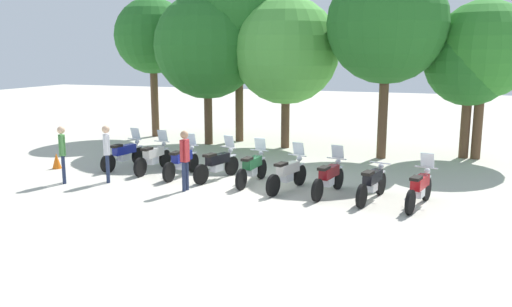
{
  "coord_description": "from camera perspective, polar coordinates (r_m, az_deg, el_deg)",
  "views": [
    {
      "loc": [
        5.57,
        -14.96,
        4.06
      ],
      "look_at": [
        0.0,
        0.5,
        0.9
      ],
      "focal_mm": 37.24,
      "sensor_mm": 36.0,
      "label": 1
    }
  ],
  "objects": [
    {
      "name": "tree_1",
      "position": [
        23.47,
        -5.27,
        11.43
      ],
      "size": [
        4.58,
        4.58,
        6.6
      ],
      "color": "brown",
      "rests_on": "ground_plane"
    },
    {
      "name": "motorcycle_1",
      "position": [
        18.5,
        -10.95,
        -0.36
      ],
      "size": [
        0.62,
        2.19,
        1.37
      ],
      "rotation": [
        0.0,
        0.0,
        1.54
      ],
      "color": "black",
      "rests_on": "ground_plane"
    },
    {
      "name": "person_0",
      "position": [
        17.54,
        -20.09,
        0.4
      ],
      "size": [
        0.33,
        0.36,
        1.8
      ],
      "rotation": [
        0.0,
        0.0,
        3.84
      ],
      "color": "#232D4C",
      "rests_on": "ground_plane"
    },
    {
      "name": "traffic_cone",
      "position": [
        19.99,
        -20.63,
        -0.74
      ],
      "size": [
        0.32,
        0.32,
        0.55
      ],
      "primitive_type": "cone",
      "color": "orange",
      "rests_on": "ground_plane"
    },
    {
      "name": "ground_plane",
      "position": [
        16.47,
        -0.59,
        -3.38
      ],
      "size": [
        80.0,
        80.0,
        0.0
      ],
      "primitive_type": "plane",
      "color": "#BCB7A8"
    },
    {
      "name": "motorcycle_6",
      "position": [
        15.38,
        7.84,
        -2.54
      ],
      "size": [
        0.72,
        2.17,
        1.37
      ],
      "rotation": [
        0.0,
        0.0,
        1.39
      ],
      "color": "black",
      "rests_on": "ground_plane"
    },
    {
      "name": "motorcycle_5",
      "position": [
        15.75,
        3.43,
        -2.14
      ],
      "size": [
        0.8,
        2.15,
        1.37
      ],
      "rotation": [
        0.0,
        0.0,
        1.32
      ],
      "color": "black",
      "rests_on": "ground_plane"
    },
    {
      "name": "motorcycle_3",
      "position": [
        17.1,
        -4.15,
        -1.1
      ],
      "size": [
        0.82,
        2.14,
        1.37
      ],
      "rotation": [
        0.0,
        0.0,
        1.3
      ],
      "color": "black",
      "rests_on": "ground_plane"
    },
    {
      "name": "motorcycle_2",
      "position": [
        17.62,
        -7.97,
        -0.83
      ],
      "size": [
        0.62,
        2.19,
        1.37
      ],
      "rotation": [
        0.0,
        0.0,
        1.52
      ],
      "color": "black",
      "rests_on": "ground_plane"
    },
    {
      "name": "tree_2",
      "position": [
        24.24,
        -1.86,
        14.79
      ],
      "size": [
        5.18,
        5.18,
        8.31
      ],
      "color": "brown",
      "rests_on": "ground_plane"
    },
    {
      "name": "motorcycle_4",
      "position": [
        16.5,
        -0.4,
        -1.52
      ],
      "size": [
        0.62,
        2.19,
        1.37
      ],
      "rotation": [
        0.0,
        0.0,
        1.5
      ],
      "color": "black",
      "rests_on": "ground_plane"
    },
    {
      "name": "person_2",
      "position": [
        17.22,
        -15.74,
        0.49
      ],
      "size": [
        0.33,
        0.38,
        1.81
      ],
      "rotation": [
        0.0,
        0.0,
        0.6
      ],
      "color": "#232D4C",
      "rests_on": "ground_plane"
    },
    {
      "name": "tree_5",
      "position": [
        21.79,
        22.02,
        9.16
      ],
      "size": [
        3.39,
        3.39,
        5.42
      ],
      "color": "brown",
      "rests_on": "ground_plane"
    },
    {
      "name": "motorcycle_0",
      "position": [
        19.27,
        -13.96,
        -0.04
      ],
      "size": [
        0.69,
        2.18,
        1.37
      ],
      "rotation": [
        0.0,
        0.0,
        1.42
      ],
      "color": "black",
      "rests_on": "ground_plane"
    },
    {
      "name": "tree_6",
      "position": [
        21.77,
        23.25,
        10.16
      ],
      "size": [
        3.67,
        3.67,
        5.97
      ],
      "color": "brown",
      "rests_on": "ground_plane"
    },
    {
      "name": "person_1",
      "position": [
        15.71,
        -7.66,
        -0.2
      ],
      "size": [
        0.26,
        0.41,
        1.8
      ],
      "rotation": [
        0.0,
        0.0,
        3.04
      ],
      "color": "#232D4C",
      "rests_on": "ground_plane"
    },
    {
      "name": "motorcycle_8",
      "position": [
        14.72,
        17.16,
        -3.55
      ],
      "size": [
        0.77,
        2.16,
        1.37
      ],
      "rotation": [
        0.0,
        0.0,
        1.35
      ],
      "color": "black",
      "rests_on": "ground_plane"
    },
    {
      "name": "tree_0",
      "position": [
        26.1,
        -11.07,
        12.24
      ],
      "size": [
        3.56,
        3.56,
        6.57
      ],
      "color": "brown",
      "rests_on": "ground_plane"
    },
    {
      "name": "motorcycle_7",
      "position": [
        14.98,
        12.37,
        -3.11
      ],
      "size": [
        0.75,
        2.16,
        0.99
      ],
      "rotation": [
        0.0,
        0.0,
        1.36
      ],
      "color": "black",
      "rests_on": "ground_plane"
    },
    {
      "name": "tree_4",
      "position": [
        20.79,
        13.89,
        13.35
      ],
      "size": [
        4.46,
        4.46,
        7.32
      ],
      "color": "brown",
      "rests_on": "ground_plane"
    },
    {
      "name": "tree_3",
      "position": [
        22.5,
        3.24,
        10.95
      ],
      "size": [
        4.45,
        4.45,
        6.33
      ],
      "color": "brown",
      "rests_on": "ground_plane"
    }
  ]
}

